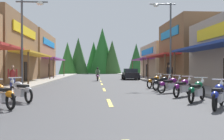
% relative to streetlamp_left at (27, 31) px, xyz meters
% --- Properties ---
extents(ground, '(10.29, 80.22, 0.10)m').
position_rel_streetlamp_left_xyz_m(ground, '(5.22, 9.43, -4.00)').
color(ground, '#424244').
extents(sidewalk_left, '(2.65, 80.22, 0.12)m').
position_rel_streetlamp_left_xyz_m(sidewalk_left, '(-1.26, 9.43, -3.89)').
color(sidewalk_left, gray).
rests_on(sidewalk_left, ground).
extents(sidewalk_right, '(2.65, 80.22, 0.12)m').
position_rel_streetlamp_left_xyz_m(sidewalk_right, '(11.69, 9.43, -3.89)').
color(sidewalk_right, '#9E9991').
rests_on(sidewalk_right, ground).
extents(centerline_dashes, '(0.16, 51.94, 0.01)m').
position_rel_streetlamp_left_xyz_m(centerline_dashes, '(5.22, 11.07, -3.95)').
color(centerline_dashes, '#E0C64C').
rests_on(centerline_dashes, ground).
extents(storefront_left_far, '(10.18, 13.18, 6.85)m').
position_rel_streetlamp_left_xyz_m(storefront_left_far, '(-6.74, 22.69, -0.53)').
color(storefront_left_far, olive).
rests_on(storefront_left_far, ground).
extents(storefront_right_middle, '(9.22, 9.38, 6.88)m').
position_rel_streetlamp_left_xyz_m(storefront_right_middle, '(16.69, 10.76, -0.52)').
color(storefront_right_middle, brown).
rests_on(storefront_right_middle, ground).
extents(storefront_right_far, '(9.14, 12.40, 5.27)m').
position_rel_streetlamp_left_xyz_m(storefront_right_far, '(16.64, 23.09, -1.32)').
color(storefront_right_far, tan).
rests_on(storefront_right_far, ground).
extents(streetlamp_left, '(2.13, 0.30, 6.04)m').
position_rel_streetlamp_left_xyz_m(streetlamp_left, '(0.00, 0.00, 0.00)').
color(streetlamp_left, '#474C51').
rests_on(streetlamp_left, ground).
extents(streetlamp_right, '(2.13, 0.30, 6.76)m').
position_rel_streetlamp_left_xyz_m(streetlamp_right, '(10.46, 2.81, 0.40)').
color(streetlamp_right, '#474C51').
rests_on(streetlamp_right, ground).
extents(motorcycle_parked_right_0, '(1.31, 1.81, 1.04)m').
position_rel_streetlamp_left_xyz_m(motorcycle_parked_right_0, '(9.01, -8.72, -3.47)').
color(motorcycle_parked_right_0, black).
rests_on(motorcycle_parked_right_0, ground).
extents(motorcycle_parked_right_1, '(1.45, 1.71, 1.04)m').
position_rel_streetlamp_left_xyz_m(motorcycle_parked_right_1, '(9.00, -6.85, -3.47)').
color(motorcycle_parked_right_1, black).
rests_on(motorcycle_parked_right_1, ground).
extents(motorcycle_parked_right_2, '(1.56, 1.61, 1.04)m').
position_rel_streetlamp_left_xyz_m(motorcycle_parked_right_2, '(9.08, -4.86, -3.47)').
color(motorcycle_parked_right_2, black).
rests_on(motorcycle_parked_right_2, ground).
extents(motorcycle_parked_right_3, '(1.90, 1.17, 1.04)m').
position_rel_streetlamp_left_xyz_m(motorcycle_parked_right_3, '(9.01, -2.95, -3.47)').
color(motorcycle_parked_right_3, black).
rests_on(motorcycle_parked_right_3, ground).
extents(motorcycle_parked_right_4, '(1.72, 1.43, 1.04)m').
position_rel_streetlamp_left_xyz_m(motorcycle_parked_right_4, '(9.07, -0.98, -3.47)').
color(motorcycle_parked_right_4, black).
rests_on(motorcycle_parked_right_4, ground).
extents(motorcycle_parked_right_5, '(1.59, 1.58, 1.04)m').
position_rel_streetlamp_left_xyz_m(motorcycle_parked_right_5, '(8.99, 0.80, -3.47)').
color(motorcycle_parked_right_5, black).
rests_on(motorcycle_parked_right_5, ground).
extents(motorcycle_parked_left_2, '(1.55, 1.62, 1.04)m').
position_rel_streetlamp_left_xyz_m(motorcycle_parked_left_2, '(1.22, -8.12, -3.47)').
color(motorcycle_parked_left_2, black).
rests_on(motorcycle_parked_left_2, ground).
extents(motorcycle_parked_left_3, '(1.49, 1.67, 1.04)m').
position_rel_streetlamp_left_xyz_m(motorcycle_parked_left_3, '(1.40, -6.36, -3.47)').
color(motorcycle_parked_left_3, black).
rests_on(motorcycle_parked_left_3, ground).
extents(rider_cruising_lead, '(0.60, 2.14, 1.57)m').
position_rel_streetlamp_left_xyz_m(rider_cruising_lead, '(4.90, 11.68, -3.30)').
color(rider_cruising_lead, black).
rests_on(rider_cruising_lead, ground).
extents(pedestrian_by_shop, '(0.56, 0.34, 1.77)m').
position_rel_streetlamp_left_xyz_m(pedestrian_by_shop, '(11.23, 4.60, -2.92)').
color(pedestrian_by_shop, maroon).
rests_on(pedestrian_by_shop, ground).
extents(pedestrian_browsing, '(0.55, 0.36, 1.61)m').
position_rel_streetlamp_left_xyz_m(pedestrian_browsing, '(-0.52, -1.37, -3.02)').
color(pedestrian_browsing, '#333F8C').
rests_on(pedestrian_browsing, ground).
extents(parked_car_curbside, '(2.18, 4.36, 1.40)m').
position_rel_streetlamp_left_xyz_m(parked_car_curbside, '(9.16, 14.98, -3.27)').
color(parked_car_curbside, black).
rests_on(parked_car_curbside, ground).
extents(treeline_backdrop, '(23.00, 11.64, 12.55)m').
position_rel_streetlamp_left_xyz_m(treeline_backdrop, '(5.76, 51.33, 1.16)').
color(treeline_backdrop, '#226323').
rests_on(treeline_backdrop, ground).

